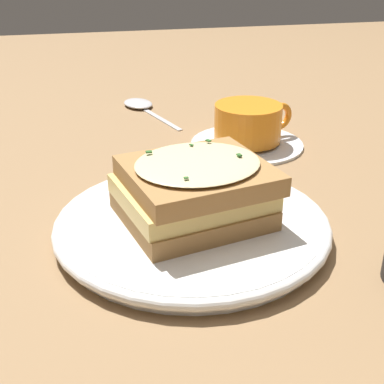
{
  "coord_description": "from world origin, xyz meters",
  "views": [
    {
      "loc": [
        0.09,
        0.45,
        0.26
      ],
      "look_at": [
        -0.01,
        0.01,
        0.05
      ],
      "focal_mm": 50.0,
      "sensor_mm": 36.0,
      "label": 1
    }
  ],
  "objects": [
    {
      "name": "ground_plane",
      "position": [
        0.0,
        0.0,
        0.0
      ],
      "size": [
        2.4,
        2.4,
        0.0
      ],
      "primitive_type": "plane",
      "color": "olive"
    },
    {
      "name": "teacup_with_saucer",
      "position": [
        -0.14,
        -0.21,
        0.02
      ],
      "size": [
        0.15,
        0.15,
        0.06
      ],
      "rotation": [
        0.0,
        0.0,
        3.44
      ],
      "color": "white",
      "rests_on": "ground_plane"
    },
    {
      "name": "sandwich",
      "position": [
        -0.02,
        0.01,
        0.05
      ],
      "size": [
        0.15,
        0.14,
        0.06
      ],
      "rotation": [
        0.0,
        0.0,
        3.36
      ],
      "color": "#A37542",
      "rests_on": "dinner_plate"
    },
    {
      "name": "spoon",
      "position": [
        -0.02,
        -0.42,
        0.0
      ],
      "size": [
        0.08,
        0.18,
        0.01
      ],
      "rotation": [
        0.0,
        0.0,
        3.45
      ],
      "color": "silver",
      "rests_on": "ground_plane"
    },
    {
      "name": "dinner_plate",
      "position": [
        -0.01,
        0.01,
        0.01
      ],
      "size": [
        0.27,
        0.27,
        0.02
      ],
      "color": "white",
      "rests_on": "ground_plane"
    }
  ]
}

